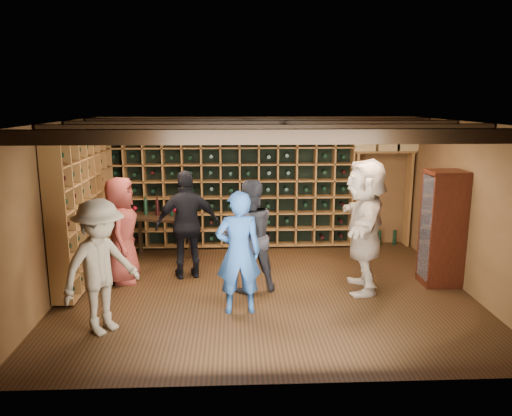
{
  "coord_description": "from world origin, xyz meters",
  "views": [
    {
      "loc": [
        -0.46,
        -7.03,
        2.81
      ],
      "look_at": [
        -0.13,
        0.2,
        1.24
      ],
      "focal_mm": 35.0,
      "sensor_mm": 36.0,
      "label": 1
    }
  ],
  "objects_px": {
    "guest_beige": "(365,226)",
    "tasting_table": "(159,221)",
    "display_cabinet": "(442,231)",
    "guest_khaki": "(101,267)",
    "man_blue_shirt": "(239,253)",
    "guest_woman_black": "(188,225)",
    "man_grey_suit": "(249,236)",
    "guest_red_floral": "(121,230)"
  },
  "relations": [
    {
      "from": "guest_beige",
      "to": "man_grey_suit",
      "type": "bearing_deg",
      "value": -81.49
    },
    {
      "from": "man_grey_suit",
      "to": "guest_woman_black",
      "type": "height_order",
      "value": "guest_woman_black"
    },
    {
      "from": "guest_beige",
      "to": "guest_khaki",
      "type": "bearing_deg",
      "value": -61.14
    },
    {
      "from": "man_blue_shirt",
      "to": "tasting_table",
      "type": "bearing_deg",
      "value": -64.12
    },
    {
      "from": "man_grey_suit",
      "to": "guest_woman_black",
      "type": "distance_m",
      "value": 1.14
    },
    {
      "from": "man_grey_suit",
      "to": "guest_red_floral",
      "type": "relative_size",
      "value": 1.01
    },
    {
      "from": "guest_red_floral",
      "to": "guest_beige",
      "type": "distance_m",
      "value": 3.71
    },
    {
      "from": "display_cabinet",
      "to": "guest_woman_black",
      "type": "height_order",
      "value": "display_cabinet"
    },
    {
      "from": "guest_beige",
      "to": "guest_woman_black",
      "type": "bearing_deg",
      "value": -94.23
    },
    {
      "from": "man_grey_suit",
      "to": "guest_beige",
      "type": "xyz_separation_m",
      "value": [
        1.7,
        -0.03,
        0.15
      ]
    },
    {
      "from": "guest_red_floral",
      "to": "tasting_table",
      "type": "distance_m",
      "value": 1.15
    },
    {
      "from": "man_blue_shirt",
      "to": "guest_beige",
      "type": "bearing_deg",
      "value": -163.79
    },
    {
      "from": "tasting_table",
      "to": "guest_khaki",
      "type": "bearing_deg",
      "value": -79.9
    },
    {
      "from": "man_blue_shirt",
      "to": "guest_khaki",
      "type": "bearing_deg",
      "value": 11.59
    },
    {
      "from": "man_blue_shirt",
      "to": "tasting_table",
      "type": "xyz_separation_m",
      "value": [
        -1.38,
        2.29,
        -0.11
      ]
    },
    {
      "from": "man_grey_suit",
      "to": "display_cabinet",
      "type": "bearing_deg",
      "value": 166.12
    },
    {
      "from": "display_cabinet",
      "to": "man_grey_suit",
      "type": "height_order",
      "value": "display_cabinet"
    },
    {
      "from": "guest_beige",
      "to": "tasting_table",
      "type": "height_order",
      "value": "guest_beige"
    },
    {
      "from": "man_blue_shirt",
      "to": "man_grey_suit",
      "type": "bearing_deg",
      "value": -107.47
    },
    {
      "from": "guest_red_floral",
      "to": "tasting_table",
      "type": "bearing_deg",
      "value": -24.96
    },
    {
      "from": "display_cabinet",
      "to": "guest_beige",
      "type": "height_order",
      "value": "guest_beige"
    },
    {
      "from": "guest_woman_black",
      "to": "man_blue_shirt",
      "type": "bearing_deg",
      "value": 107.91
    },
    {
      "from": "tasting_table",
      "to": "man_blue_shirt",
      "type": "bearing_deg",
      "value": -42.87
    },
    {
      "from": "man_blue_shirt",
      "to": "guest_beige",
      "type": "relative_size",
      "value": 0.84
    },
    {
      "from": "guest_khaki",
      "to": "display_cabinet",
      "type": "bearing_deg",
      "value": -35.08
    },
    {
      "from": "guest_woman_black",
      "to": "guest_red_floral",
      "type": "bearing_deg",
      "value": -2.98
    },
    {
      "from": "guest_khaki",
      "to": "man_blue_shirt",
      "type": "bearing_deg",
      "value": -34.75
    },
    {
      "from": "guest_woman_black",
      "to": "guest_beige",
      "type": "bearing_deg",
      "value": 154.36
    },
    {
      "from": "man_blue_shirt",
      "to": "man_grey_suit",
      "type": "distance_m",
      "value": 0.78
    },
    {
      "from": "guest_woman_black",
      "to": "man_grey_suit",
      "type": "bearing_deg",
      "value": 135.18
    },
    {
      "from": "display_cabinet",
      "to": "man_blue_shirt",
      "type": "xyz_separation_m",
      "value": [
        -3.12,
        -0.91,
        -0.02
      ]
    },
    {
      "from": "tasting_table",
      "to": "guest_beige",
      "type": "bearing_deg",
      "value": -9.6
    },
    {
      "from": "guest_woman_black",
      "to": "tasting_table",
      "type": "relative_size",
      "value": 1.47
    },
    {
      "from": "man_grey_suit",
      "to": "tasting_table",
      "type": "xyz_separation_m",
      "value": [
        -1.55,
        1.53,
        -0.12
      ]
    },
    {
      "from": "guest_beige",
      "to": "display_cabinet",
      "type": "bearing_deg",
      "value": 107.75
    },
    {
      "from": "guest_beige",
      "to": "tasting_table",
      "type": "xyz_separation_m",
      "value": [
        -3.25,
        1.56,
        -0.27
      ]
    },
    {
      "from": "guest_woman_black",
      "to": "guest_beige",
      "type": "height_order",
      "value": "guest_beige"
    },
    {
      "from": "man_blue_shirt",
      "to": "guest_beige",
      "type": "distance_m",
      "value": 2.01
    },
    {
      "from": "guest_red_floral",
      "to": "guest_khaki",
      "type": "distance_m",
      "value": 1.74
    },
    {
      "from": "display_cabinet",
      "to": "guest_beige",
      "type": "distance_m",
      "value": 1.27
    },
    {
      "from": "guest_khaki",
      "to": "tasting_table",
      "type": "height_order",
      "value": "guest_khaki"
    },
    {
      "from": "display_cabinet",
      "to": "guest_khaki",
      "type": "distance_m",
      "value": 5.0
    }
  ]
}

